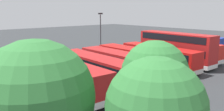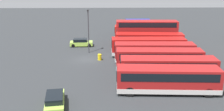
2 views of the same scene
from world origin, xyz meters
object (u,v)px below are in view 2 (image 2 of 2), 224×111
bus_single_deck_far_end (168,79)px  bus_double_decker_second (147,32)px  bus_single_deck_fourth (148,46)px  bus_single_deck_sixth (159,59)px  lamp_post_tall (88,28)px  bus_single_deck_fifth (154,52)px  bus_single_deck_near_end (142,32)px  bus_single_deck_third (149,41)px  car_small_green (55,101)px  bus_single_deck_seventh (168,68)px  car_hatchback_silver (81,42)px  waste_bin_yellow (100,57)px  box_truck_blue (134,26)px

bus_single_deck_far_end → bus_double_decker_second: bearing=177.6°
bus_single_deck_fourth → bus_single_deck_sixth: 6.81m
lamp_post_tall → bus_single_deck_fifth: bearing=61.7°
bus_single_deck_near_end → bus_single_deck_fourth: bearing=-2.2°
bus_single_deck_third → car_small_green: 24.50m
bus_single_deck_seventh → lamp_post_tall: lamp_post_tall is taller
car_hatchback_silver → bus_single_deck_far_end: bearing=29.0°
waste_bin_yellow → bus_double_decker_second: bearing=137.6°
bus_double_decker_second → waste_bin_yellow: 13.04m
bus_single_deck_third → bus_single_deck_sixth: same height
bus_single_deck_near_end → bus_single_deck_fourth: (10.94, -0.42, 0.00)m
bus_single_deck_far_end → car_small_green: size_ratio=2.39×
bus_single_deck_third → bus_single_deck_seventh: size_ratio=1.00×
bus_single_deck_far_end → car_hatchback_silver: (-20.58, -11.42, -0.92)m
car_hatchback_silver → waste_bin_yellow: size_ratio=4.43×
bus_single_deck_third → bus_single_deck_fifth: same height
lamp_post_tall → bus_double_decker_second: bearing=116.5°
bus_single_deck_near_end → bus_single_deck_far_end: same height
bus_single_deck_third → car_small_green: bus_single_deck_third is taller
bus_double_decker_second → waste_bin_yellow: bearing=-42.4°
car_small_green → bus_single_deck_fifth: bearing=138.4°
bus_single_deck_fifth → car_hatchback_silver: (-9.76, -11.87, -0.92)m
bus_single_deck_near_end → car_hatchback_silver: bus_single_deck_near_end is taller
car_small_green → car_hatchback_silver: bearing=178.8°
bus_single_deck_far_end → lamp_post_tall: 19.16m
car_small_green → bus_single_deck_far_end: bearing=104.6°
bus_double_decker_second → car_hatchback_silver: size_ratio=2.75×
bus_single_deck_near_end → bus_single_deck_seventh: size_ratio=0.93×
bus_double_decker_second → car_small_green: 27.86m
bus_single_deck_seventh → car_small_green: bus_single_deck_seventh is taller
bus_single_deck_far_end → car_small_green: bearing=-75.4°
bus_single_deck_third → bus_single_deck_seventh: 14.27m
bus_single_deck_near_end → car_small_green: size_ratio=2.32×
bus_single_deck_near_end → bus_double_decker_second: 3.61m
box_truck_blue → car_hatchback_silver: size_ratio=1.79×
bus_double_decker_second → bus_single_deck_sixth: 14.28m
bus_single_deck_sixth → bus_single_deck_far_end: same height
bus_single_deck_sixth → bus_single_deck_far_end: 7.33m
bus_single_deck_third → bus_single_deck_far_end: bearing=-2.6°
bus_single_deck_fifth → bus_single_deck_seventh: 7.30m
bus_single_deck_near_end → bus_single_deck_third: same height
bus_single_deck_seventh → lamp_post_tall: (-12.77, -10.55, 2.70)m
bus_single_deck_fifth → car_hatchback_silver: bearing=-129.4°
bus_single_deck_sixth → box_truck_blue: 24.32m
box_truck_blue → car_small_green: bearing=-18.4°
lamp_post_tall → waste_bin_yellow: size_ratio=7.70×
bus_single_deck_near_end → lamp_post_tall: 13.73m
bus_single_deck_third → bus_single_deck_fourth: bearing=-11.4°
bus_single_deck_seventh → car_small_green: bearing=-62.6°
car_hatchback_silver → car_small_green: (23.68, -0.50, 0.00)m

